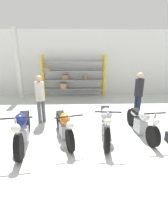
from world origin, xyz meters
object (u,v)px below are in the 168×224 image
motorcycle_silver (106,122)px  person_browsing (139,92)px  shelving_rack (72,76)px  motorcycle_white (142,122)px  motorcycle_orange (64,126)px  person_near_rack (40,96)px  motorcycle_blue (22,129)px

motorcycle_silver → person_browsing: (1.50, 1.67, 0.53)m
shelving_rack → motorcycle_silver: bearing=-78.1°
motorcycle_white → person_browsing: (0.36, 1.52, 0.62)m
motorcycle_orange → motorcycle_white: 2.37m
motorcycle_silver → person_near_rack: (-2.14, 1.26, 0.51)m
person_near_rack → motorcycle_silver: bearing=-168.4°
motorcycle_blue → motorcycle_orange: bearing=96.3°
motorcycle_orange → person_browsing: bearing=106.2°
person_browsing → motorcycle_blue: bearing=10.3°
motorcycle_white → motorcycle_orange: bearing=-90.3°
motorcycle_blue → person_near_rack: bearing=164.6°
shelving_rack → motorcycle_silver: shelving_rack is taller
shelving_rack → person_browsing: size_ratio=2.04×
person_browsing → motorcycle_orange: bearing=14.9°
motorcycle_orange → person_near_rack: 1.72m
person_browsing → motorcycle_white: bearing=59.0°
motorcycle_white → person_near_rack: (-3.27, 1.11, 0.60)m
shelving_rack → motorcycle_white: size_ratio=1.73×
motorcycle_orange → motorcycle_silver: bearing=77.1°
person_browsing → person_near_rack: (-3.63, -0.41, -0.02)m
shelving_rack → motorcycle_white: bearing=-66.4°
shelving_rack → motorcycle_orange: size_ratio=1.82×
person_near_rack → motorcycle_white: bearing=-156.6°
motorcycle_orange → person_near_rack: person_near_rack is taller
motorcycle_orange → person_near_rack: (-0.91, 1.33, 0.58)m
person_browsing → person_near_rack: size_ratio=1.02×
shelving_rack → person_near_rack: shelving_rack is taller
motorcycle_blue → motorcycle_white: size_ratio=1.05×
motorcycle_silver → person_near_rack: 2.53m
motorcycle_blue → motorcycle_orange: 1.14m
shelving_rack → motorcycle_blue: 5.85m
motorcycle_white → person_browsing: size_ratio=1.18×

